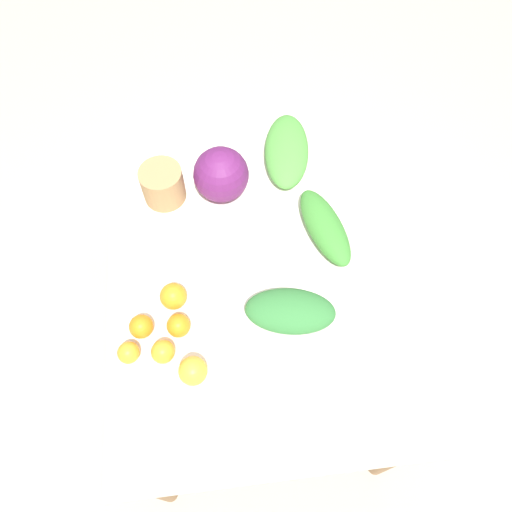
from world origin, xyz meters
The scene contains 13 objects.
ground_plane centered at (0.00, 0.00, 0.00)m, with size 8.00×8.00×0.00m, color #B2A899.
dining_table centered at (0.00, 0.00, 0.67)m, with size 1.33×0.95×0.77m.
cabbage_purple centered at (0.28, 0.08, 0.87)m, with size 0.19×0.19×0.19m, color #601E5B.
paper_bag centered at (0.29, 0.28, 0.84)m, with size 0.14×0.14×0.13m, color #A87F51.
greens_bunch_dandelion centered at (-0.21, -0.08, 0.81)m, with size 0.27×0.15×0.08m, color #337538.
greens_bunch_kale centered at (0.07, -0.24, 0.81)m, with size 0.31×0.11×0.08m, color #3D8433.
greens_bunch_chard centered at (0.41, -0.16, 0.81)m, with size 0.34×0.16×0.07m, color #4C933D.
orange_0 centered at (-0.29, 0.31, 0.81)m, with size 0.07×0.07×0.07m, color orange.
orange_1 centered at (-0.12, 0.27, 0.81)m, with size 0.08×0.08×0.08m, color orange.
orange_2 centered at (-0.36, 0.22, 0.81)m, with size 0.08×0.08×0.08m, color #F9A833.
orange_3 centered at (-0.28, 0.40, 0.80)m, with size 0.06×0.06×0.06m, color orange.
orange_4 centered at (-0.20, 0.37, 0.81)m, with size 0.07×0.07×0.07m, color orange.
orange_5 centered at (-0.21, 0.26, 0.81)m, with size 0.07×0.07×0.07m, color orange.
Camera 1 is at (-0.77, 0.09, 2.20)m, focal length 35.00 mm.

